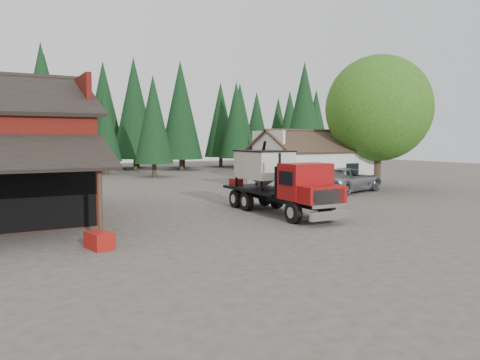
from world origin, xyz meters
TOP-DOWN VIEW (x-y plane):
  - ground at (0.00, 0.00)m, footprint 120.00×120.00m
  - farmhouse at (13.00, 13.00)m, footprint 8.60×6.42m
  - deciduous_tree at (17.01, 9.97)m, footprint 8.00×8.00m
  - conifer_backdrop at (0.00, 42.00)m, footprint 76.00×16.00m
  - near_pine_b at (6.00, 30.00)m, footprint 3.96×3.96m
  - near_pine_c at (22.00, 26.00)m, footprint 4.84×4.84m
  - near_pine_d at (-4.00, 34.00)m, footprint 5.28×5.28m
  - feed_truck at (3.94, 4.03)m, footprint 2.48×8.43m
  - silver_car at (14.00, 10.00)m, footprint 7.06×4.71m
  - equip_box at (-6.00, 0.50)m, footprint 0.93×1.23m

SIDE VIEW (x-z plane):
  - ground at x=0.00m, z-range 0.00..0.00m
  - conifer_backdrop at x=0.00m, z-range -8.00..8.00m
  - equip_box at x=-6.00m, z-range 0.00..0.60m
  - silver_car at x=14.00m, z-range 0.00..1.80m
  - farmhouse at x=13.00m, z-range -0.66..3.99m
  - feed_truck at x=3.94m, z-range -0.12..3.67m
  - near_pine_b at x=6.00m, z-range 0.69..11.09m
  - deciduous_tree at x=17.01m, z-range 0.81..11.01m
  - near_pine_c at x=22.00m, z-range 0.69..13.09m
  - near_pine_d at x=-4.00m, z-range 0.69..14.09m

